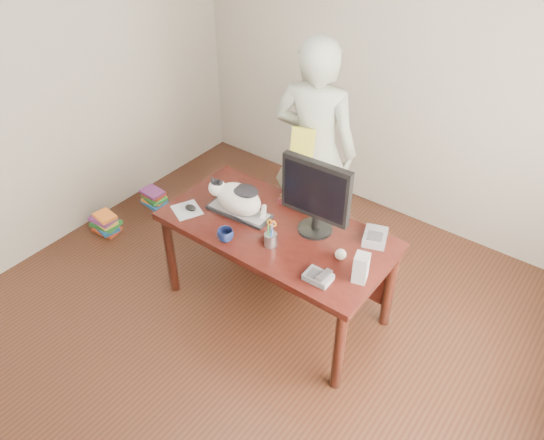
{
  "coord_description": "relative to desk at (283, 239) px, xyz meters",
  "views": [
    {
      "loc": [
        1.68,
        -1.67,
        3.0
      ],
      "look_at": [
        0.0,
        0.55,
        0.85
      ],
      "focal_mm": 35.0,
      "sensor_mm": 36.0,
      "label": 1
    }
  ],
  "objects": [
    {
      "name": "phone",
      "position": [
        0.5,
        -0.33,
        0.17
      ],
      "size": [
        0.17,
        0.14,
        0.07
      ],
      "rotation": [
        0.0,
        0.0,
        0.03
      ],
      "color": "#5A5B5F",
      "rests_on": "desk"
    },
    {
      "name": "held_book",
      "position": [
        -0.22,
        0.54,
        0.45
      ],
      "size": [
        0.19,
        0.15,
        0.24
      ],
      "rotation": [
        0.0,
        0.0,
        0.29
      ],
      "color": "yellow",
      "rests_on": "person"
    },
    {
      "name": "speaker",
      "position": [
        0.7,
        -0.17,
        0.24
      ],
      "size": [
        0.11,
        0.11,
        0.19
      ],
      "rotation": [
        0.0,
        0.0,
        0.27
      ],
      "color": "gray",
      "rests_on": "desk"
    },
    {
      "name": "mousepad",
      "position": [
        -0.63,
        -0.3,
        0.15
      ],
      "size": [
        0.26,
        0.25,
        0.0
      ],
      "rotation": [
        0.0,
        0.0,
        -0.43
      ],
      "color": "#ABB2B8",
      "rests_on": "desk"
    },
    {
      "name": "keyboard",
      "position": [
        -0.31,
        -0.1,
        0.16
      ],
      "size": [
        0.48,
        0.21,
        0.03
      ],
      "rotation": [
        0.0,
        0.0,
        0.08
      ],
      "color": "black",
      "rests_on": "desk"
    },
    {
      "name": "person",
      "position": [
        -0.22,
        0.71,
        0.31
      ],
      "size": [
        0.76,
        0.61,
        1.82
      ],
      "primitive_type": "imported",
      "rotation": [
        0.0,
        0.0,
        3.43
      ],
      "color": "beige",
      "rests_on": "ground"
    },
    {
      "name": "room",
      "position": [
        0.0,
        -0.68,
        0.75
      ],
      "size": [
        4.5,
        4.5,
        4.5
      ],
      "color": "black",
      "rests_on": "ground"
    },
    {
      "name": "cat",
      "position": [
        -0.32,
        -0.11,
        0.28
      ],
      "size": [
        0.46,
        0.26,
        0.26
      ],
      "rotation": [
        0.0,
        0.0,
        0.08
      ],
      "color": "white",
      "rests_on": "keyboard"
    },
    {
      "name": "coffee_mug",
      "position": [
        -0.19,
        -0.38,
        0.19
      ],
      "size": [
        0.14,
        0.14,
        0.09
      ],
      "primitive_type": "imported",
      "rotation": [
        0.0,
        0.0,
        0.42
      ],
      "color": "#0C1433",
      "rests_on": "desk"
    },
    {
      "name": "book_stack",
      "position": [
        -0.06,
        0.26,
        0.19
      ],
      "size": [
        0.27,
        0.22,
        0.09
      ],
      "rotation": [
        0.0,
        0.0,
        0.13
      ],
      "color": "#4D1418",
      "rests_on": "desk"
    },
    {
      "name": "pen_cup",
      "position": [
        0.08,
        -0.25,
        0.21
      ],
      "size": [
        0.09,
        0.09,
        0.21
      ],
      "rotation": [
        0.0,
        0.0,
        0.06
      ],
      "color": "#99999E",
      "rests_on": "desk"
    },
    {
      "name": "baseball",
      "position": [
        0.51,
        -0.08,
        0.18
      ],
      "size": [
        0.07,
        0.07,
        0.07
      ],
      "rotation": [
        0.0,
        0.0,
        -0.42
      ],
      "color": "silver",
      "rests_on": "desk"
    },
    {
      "name": "mouse",
      "position": [
        -0.61,
        -0.28,
        0.17
      ],
      "size": [
        0.11,
        0.09,
        0.04
      ],
      "rotation": [
        0.0,
        0.0,
        -0.43
      ],
      "color": "black",
      "rests_on": "mousepad"
    },
    {
      "name": "desk",
      "position": [
        0.0,
        0.0,
        0.0
      ],
      "size": [
        1.6,
        0.8,
        0.75
      ],
      "color": "black",
      "rests_on": "ground"
    },
    {
      "name": "monitor",
      "position": [
        0.22,
        0.04,
        0.46
      ],
      "size": [
        0.48,
        0.25,
        0.54
      ],
      "rotation": [
        0.0,
        0.0,
        0.05
      ],
      "color": "black",
      "rests_on": "desk"
    },
    {
      "name": "book_pile_b",
      "position": [
        -1.72,
        0.27,
        -0.53
      ],
      "size": [
        0.26,
        0.2,
        0.15
      ],
      "color": "#174B8B",
      "rests_on": "ground"
    },
    {
      "name": "book_pile_a",
      "position": [
        -1.75,
        -0.28,
        -0.51
      ],
      "size": [
        0.27,
        0.22,
        0.18
      ],
      "color": "#A73317",
      "rests_on": "ground"
    },
    {
      "name": "calculator",
      "position": [
        0.6,
        0.21,
        0.18
      ],
      "size": [
        0.2,
        0.23,
        0.06
      ],
      "rotation": [
        0.0,
        0.0,
        0.34
      ],
      "color": "#5A5B5F",
      "rests_on": "desk"
    }
  ]
}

